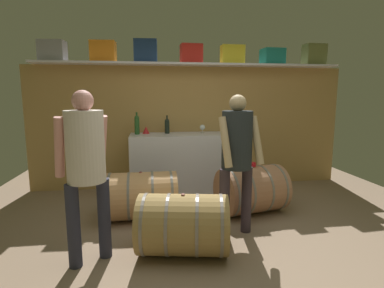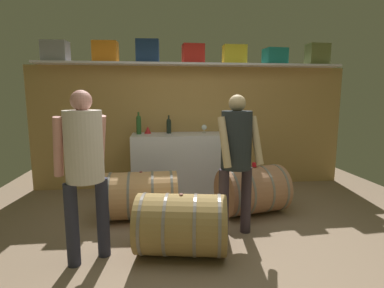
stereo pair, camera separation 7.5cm
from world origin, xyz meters
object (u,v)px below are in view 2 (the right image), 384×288
(toolcase_orange, at_px, (106,52))
(toolcase_navy, at_px, (148,51))
(work_cabinet, at_px, (182,163))
(toolcase_teal, at_px, (275,57))
(toolcase_red, at_px, (193,54))
(red_funnel, at_px, (148,130))
(wine_barrel_near, at_px, (252,190))
(toolcase_olive, at_px, (317,54))
(wine_bottle_dark, at_px, (169,126))
(wine_bottle_green, at_px, (139,124))
(toolcase_grey, at_px, (55,51))
(visitor_tasting, at_px, (84,159))
(toolcase_yellow, at_px, (234,55))
(winemaker_pouring, at_px, (236,151))
(wine_barrel_far, at_px, (141,195))
(wine_barrel_flank, at_px, (181,224))
(tasting_cup, at_px, (254,165))
(wine_glass, at_px, (204,128))

(toolcase_orange, xyz_separation_m, toolcase_navy, (0.63, 0.00, 0.02))
(work_cabinet, bearing_deg, toolcase_teal, 7.71)
(toolcase_red, xyz_separation_m, red_funnel, (-0.72, -0.07, -1.17))
(wine_barrel_near, bearing_deg, toolcase_orange, 135.10)
(toolcase_olive, height_order, red_funnel, toolcase_olive)
(wine_bottle_dark, bearing_deg, toolcase_navy, 162.04)
(toolcase_red, bearing_deg, wine_bottle_green, -173.95)
(toolcase_red, xyz_separation_m, toolcase_olive, (2.04, 0.00, 0.02))
(toolcase_olive, bearing_deg, toolcase_orange, 176.17)
(toolcase_grey, bearing_deg, visitor_tasting, -64.82)
(toolcase_red, relative_size, wine_bottle_dark, 1.16)
(toolcase_yellow, height_order, wine_bottle_green, toolcase_yellow)
(visitor_tasting, bearing_deg, winemaker_pouring, -16.96)
(wine_barrel_near, bearing_deg, toolcase_teal, 46.34)
(toolcase_navy, bearing_deg, toolcase_red, 3.16)
(wine_bottle_dark, xyz_separation_m, wine_barrel_far, (-0.39, -1.12, -0.75))
(visitor_tasting, bearing_deg, wine_barrel_flank, -29.69)
(wine_bottle_dark, relative_size, winemaker_pouring, 0.19)
(wine_bottle_green, bearing_deg, wine_barrel_flank, -76.04)
(toolcase_yellow, xyz_separation_m, wine_barrel_flank, (-1.02, -2.12, -1.85))
(toolcase_red, relative_size, visitor_tasting, 0.21)
(toolcase_orange, distance_m, wine_bottle_green, 1.19)
(wine_barrel_near, bearing_deg, toolcase_yellow, 74.92)
(toolcase_orange, relative_size, tasting_cup, 6.32)
(toolcase_red, bearing_deg, work_cabinet, -137.54)
(toolcase_navy, distance_m, winemaker_pouring, 2.36)
(wine_barrel_near, relative_size, visitor_tasting, 0.60)
(toolcase_red, xyz_separation_m, toolcase_yellow, (0.66, 0.00, -0.00))
(toolcase_orange, distance_m, wine_barrel_near, 2.94)
(toolcase_red, bearing_deg, wine_bottle_dark, -169.80)
(wine_glass, distance_m, wine_barrel_far, 1.60)
(toolcase_olive, height_order, wine_glass, toolcase_olive)
(toolcase_olive, bearing_deg, tasting_cup, -143.29)
(toolcase_yellow, distance_m, wine_bottle_green, 1.86)
(toolcase_red, bearing_deg, winemaker_pouring, -86.02)
(wine_bottle_green, height_order, tasting_cup, wine_bottle_green)
(toolcase_orange, height_order, wine_barrel_flank, toolcase_orange)
(toolcase_orange, distance_m, red_funnel, 1.33)
(tasting_cup, xyz_separation_m, winemaker_pouring, (-0.39, -0.58, 0.29))
(wine_glass, xyz_separation_m, wine_barrel_near, (0.46, -1.07, -0.70))
(work_cabinet, relative_size, wine_glass, 11.39)
(toolcase_navy, relative_size, wine_barrel_flank, 0.37)
(visitor_tasting, bearing_deg, red_funnel, 45.60)
(wine_glass, xyz_separation_m, wine_barrel_flank, (-0.52, -1.99, -0.71))
(toolcase_grey, relative_size, wine_barrel_flank, 0.39)
(toolcase_yellow, distance_m, red_funnel, 1.81)
(wine_bottle_green, distance_m, wine_glass, 1.02)
(toolcase_grey, distance_m, toolcase_orange, 0.72)
(toolcase_yellow, relative_size, red_funnel, 3.24)
(toolcase_yellow, bearing_deg, toolcase_navy, 179.16)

